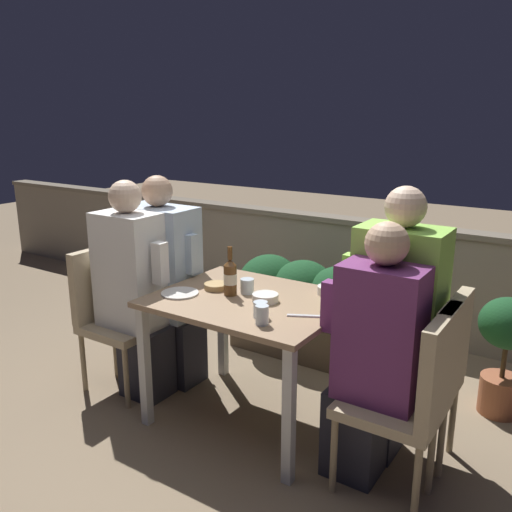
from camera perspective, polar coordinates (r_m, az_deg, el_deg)
The scene contains 22 objects.
ground_plane at distance 3.23m, azimuth -0.62°, elevation -16.70°, with size 16.00×16.00×0.00m, color #847056.
parapet_wall at distance 4.39m, azimuth 11.45°, elevation -1.84°, with size 9.00×0.18×0.88m.
dining_table at distance 2.94m, azimuth -0.65°, elevation -6.20°, with size 1.01×0.81×0.73m.
planter_hedge at distance 3.85m, azimuth 4.93°, elevation -4.94°, with size 1.02×0.47×0.69m.
chair_left_near at distance 3.50m, azimuth -14.84°, elevation -5.07°, with size 0.44×0.44×0.89m.
person_white_polo at distance 3.31m, azimuth -12.69°, elevation -3.51°, with size 0.48×0.26×1.32m.
chair_left_far at distance 3.64m, azimuth -11.80°, elevation -4.06°, with size 0.44×0.44×0.89m.
person_blue_shirt at distance 3.47m, azimuth -9.59°, elevation -2.60°, with size 0.52×0.26×1.32m.
chair_right_near at distance 2.53m, azimuth 16.43°, elevation -13.29°, with size 0.44×0.44×0.89m.
person_purple_stripe at distance 2.53m, azimuth 12.22°, elevation -10.21°, with size 0.47×0.26×1.25m.
chair_right_far at distance 2.73m, azimuth 17.80°, elevation -11.19°, with size 0.44×0.44×0.89m.
person_green_blouse at distance 2.71m, azimuth 14.06°, elevation -7.22°, with size 0.49×0.26×1.37m.
beer_bottle at distance 2.93m, azimuth -2.73°, elevation -2.19°, with size 0.07×0.07×0.27m.
plate_0 at distance 3.00m, azimuth -8.02°, elevation -3.90°, with size 0.21×0.21×0.01m.
bowl_0 at distance 2.99m, azimuth 7.64°, elevation -3.52°, with size 0.12×0.12×0.05m.
bowl_1 at distance 2.85m, azimuth 0.97°, elevation -4.35°, with size 0.14×0.14×0.04m.
bowl_2 at distance 3.06m, azimuth -4.21°, elevation -3.13°, with size 0.14×0.14×0.03m.
glass_cup_0 at distance 2.55m, azimuth 0.64°, elevation -6.23°, with size 0.06×0.06×0.09m.
glass_cup_1 at distance 2.97m, azimuth -0.93°, elevation -3.18°, with size 0.08×0.08×0.08m.
glass_cup_2 at distance 2.63m, azimuth 0.48°, elevation -5.66°, with size 0.07×0.07×0.08m.
fork_0 at distance 2.67m, azimuth 5.11°, elevation -6.29°, with size 0.16×0.09×0.01m.
potted_plant at distance 3.39m, azimuth 24.83°, elevation -8.41°, with size 0.32×0.32×0.70m.
Camera 1 is at (1.54, -2.27, 1.70)m, focal length 38.00 mm.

